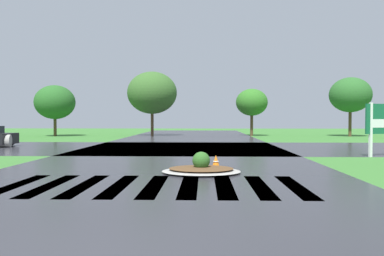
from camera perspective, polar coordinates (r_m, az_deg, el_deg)
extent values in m
cube|color=#2B2B30|center=(14.22, -3.44, -5.58)|extent=(11.40, 80.00, 0.01)
cube|color=#2B2B30|center=(22.88, -1.45, -2.89)|extent=(90.00, 10.26, 0.01)
cube|color=white|center=(11.28, -24.14, -7.56)|extent=(0.45, 3.51, 0.01)
cube|color=white|center=(10.92, -19.85, -7.81)|extent=(0.45, 3.51, 0.01)
cube|color=white|center=(10.63, -15.29, -8.04)|extent=(0.45, 3.51, 0.01)
cube|color=white|center=(10.40, -10.49, -8.22)|extent=(0.45, 3.51, 0.01)
cube|color=white|center=(10.25, -5.52, -8.34)|extent=(0.45, 3.51, 0.01)
cube|color=white|center=(10.18, -0.43, -8.41)|extent=(0.45, 3.51, 0.01)
cube|color=white|center=(10.18, 4.70, -8.41)|extent=(0.45, 3.51, 0.01)
cube|color=white|center=(10.27, 9.77, -8.34)|extent=(0.45, 3.51, 0.01)
cube|color=white|center=(10.43, 14.73, -8.22)|extent=(0.45, 3.51, 0.01)
cube|color=white|center=(19.20, 24.49, -0.25)|extent=(0.15, 0.15, 2.43)
ellipsoid|color=#9E9B93|center=(12.51, 1.34, -6.29)|extent=(2.50, 2.02, 0.12)
ellipsoid|color=brown|center=(12.50, 1.34, -5.88)|extent=(2.05, 1.66, 0.10)
sphere|color=#2D6023|center=(12.47, 1.34, -4.74)|extent=(0.56, 0.56, 0.56)
cylinder|color=black|center=(27.16, -24.92, -1.67)|extent=(0.66, 0.28, 0.64)
cone|color=orange|center=(13.38, 3.48, -4.96)|extent=(0.32, 0.32, 0.50)
torus|color=white|center=(13.38, 3.49, -4.85)|extent=(0.21, 0.21, 0.04)
cube|color=orange|center=(13.41, 3.48, -5.96)|extent=(0.36, 0.36, 0.03)
cylinder|color=#4C3823|center=(39.55, -19.25, 0.25)|extent=(0.28, 0.28, 1.91)
ellipsoid|color=#255C22|center=(39.56, -19.28, 3.56)|extent=(3.79, 3.79, 3.22)
cylinder|color=#4C3823|center=(38.00, -5.79, 0.72)|extent=(0.28, 0.28, 2.49)
ellipsoid|color=#355F28|center=(38.08, -5.81, 5.10)|extent=(4.76, 4.76, 4.05)
cylinder|color=#4C3823|center=(38.28, 8.65, 0.48)|extent=(0.28, 0.28, 2.18)
ellipsoid|color=#2F6E22|center=(38.31, 8.66, 3.71)|extent=(3.05, 3.05, 2.59)
cylinder|color=#4C3823|center=(39.60, 21.95, 0.70)|extent=(0.28, 0.28, 2.56)
ellipsoid|color=#285E26|center=(39.65, 21.99, 4.49)|extent=(3.83, 3.83, 3.26)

